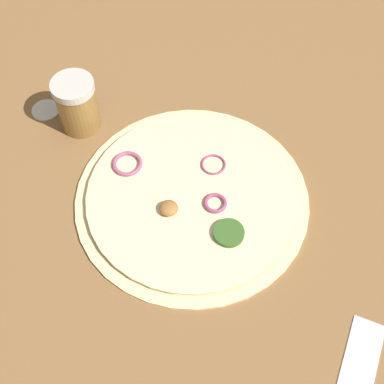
% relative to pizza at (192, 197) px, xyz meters
% --- Properties ---
extents(ground_plane, '(3.00, 3.00, 0.00)m').
position_rel_pizza_xyz_m(ground_plane, '(0.00, 0.00, -0.01)').
color(ground_plane, brown).
extents(pizza, '(0.32, 0.32, 0.02)m').
position_rel_pizza_xyz_m(pizza, '(0.00, 0.00, 0.00)').
color(pizza, beige).
rests_on(pizza, ground_plane).
extents(spice_jar, '(0.06, 0.06, 0.09)m').
position_rel_pizza_xyz_m(spice_jar, '(-0.09, 0.19, 0.04)').
color(spice_jar, olive).
rests_on(spice_jar, ground_plane).
extents(loose_cap, '(0.04, 0.04, 0.01)m').
position_rel_pizza_xyz_m(loose_cap, '(-0.14, 0.24, -0.00)').
color(loose_cap, beige).
rests_on(loose_cap, ground_plane).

